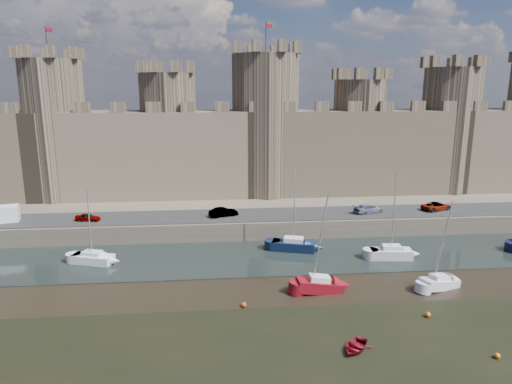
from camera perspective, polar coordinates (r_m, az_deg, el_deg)
ground at (r=35.44m, az=7.00°, el=-22.20°), size 160.00×160.00×0.00m
water_channel at (r=56.43m, az=1.84°, el=-8.10°), size 160.00×12.00×0.08m
quay at (r=90.51m, az=-0.95°, el=0.84°), size 160.00×60.00×2.50m
road at (r=65.06m, az=0.78°, el=-2.87°), size 160.00×7.00×0.10m
castle at (r=76.94m, az=-0.78°, el=6.55°), size 108.50×11.00×29.00m
car_0 at (r=66.01m, az=-20.29°, el=-3.00°), size 3.44×1.78×1.12m
car_1 at (r=64.25m, az=-4.09°, el=-2.54°), size 4.26×2.64×1.32m
car_2 at (r=67.91m, az=13.87°, el=-2.04°), size 4.84×3.14×1.31m
car_3 at (r=72.47m, az=21.63°, el=-1.66°), size 5.04×3.49×1.28m
sailboat_0 at (r=57.55m, az=-19.76°, el=-7.73°), size 5.21×3.25×9.11m
sailboat_1 at (r=58.37m, az=4.71°, el=-6.57°), size 5.76×3.57×10.80m
sailboat_2 at (r=57.91m, az=16.52°, el=-7.25°), size 5.09×2.40×10.62m
sailboat_4 at (r=47.66m, az=7.93°, el=-11.38°), size 4.76×2.07×10.90m
sailboat_5 at (r=51.61m, az=21.92°, el=-10.40°), size 4.65×3.07×9.36m
dinghy_4 at (r=38.91m, az=12.33°, el=-18.36°), size 3.57×3.69×0.62m
buoy_1 at (r=44.46m, az=-1.55°, el=-13.90°), size 0.50×0.50×0.50m
buoy_3 at (r=45.48m, az=20.69°, el=-14.15°), size 0.50×0.50×0.50m
buoy_5 at (r=41.56m, az=27.93°, el=-17.64°), size 0.46×0.46×0.46m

